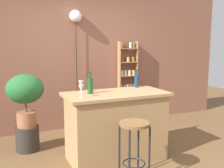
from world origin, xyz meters
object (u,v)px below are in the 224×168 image
(wine_glass_left, at_px, (81,89))
(bottle_spirits_clear, at_px, (90,85))
(pendant_globe_light, at_px, (76,18))
(spice_shelf, at_px, (128,81))
(bottle_vinegar, at_px, (136,80))
(potted_plant, at_px, (25,93))
(wine_glass_center, at_px, (81,84))
(plant_stool, at_px, (28,138))
(bar_stool, at_px, (134,138))

(wine_glass_left, bearing_deg, bottle_spirits_clear, 48.20)
(wine_glass_left, bearing_deg, pendant_globe_light, 75.58)
(spice_shelf, distance_m, bottle_vinegar, 1.34)
(spice_shelf, relative_size, potted_plant, 2.08)
(wine_glass_center, bearing_deg, spice_shelf, 42.73)
(plant_stool, xyz_separation_m, bottle_spirits_clear, (0.78, -0.73, 0.88))
(bar_stool, bearing_deg, bottle_vinegar, 60.02)
(spice_shelf, xyz_separation_m, wine_glass_center, (-1.39, -1.28, 0.20))
(potted_plant, bearing_deg, spice_shelf, 18.70)
(potted_plant, distance_m, bottle_spirits_clear, 1.08)
(wine_glass_left, xyz_separation_m, wine_glass_center, (0.11, 0.37, 0.00))
(plant_stool, relative_size, bottle_vinegar, 1.35)
(plant_stool, bearing_deg, wine_glass_center, -39.84)
(plant_stool, height_order, pendant_globe_light, pendant_globe_light)
(wine_glass_center, distance_m, pendant_globe_light, 1.69)
(bottle_vinegar, height_order, wine_glass_center, bottle_vinegar)
(bottle_vinegar, bearing_deg, bar_stool, -119.98)
(spice_shelf, relative_size, bottle_spirits_clear, 5.60)
(plant_stool, relative_size, wine_glass_center, 2.32)
(bottle_vinegar, height_order, pendant_globe_light, pendant_globe_light)
(bar_stool, distance_m, potted_plant, 1.86)
(bar_stool, height_order, spice_shelf, spice_shelf)
(wine_glass_left, xyz_separation_m, pendant_globe_light, (0.43, 1.68, 1.02))
(potted_plant, xyz_separation_m, bottle_vinegar, (1.60, -0.53, 0.16))
(potted_plant, relative_size, wine_glass_left, 4.90)
(bottle_vinegar, bearing_deg, spice_shelf, 68.76)
(wine_glass_left, distance_m, wine_glass_center, 0.38)
(spice_shelf, xyz_separation_m, wine_glass_left, (-1.50, -1.65, 0.20))
(spice_shelf, bearing_deg, pendant_globe_light, 178.53)
(bar_stool, distance_m, bottle_spirits_clear, 0.96)
(bottle_spirits_clear, xyz_separation_m, pendant_globe_light, (0.24, 1.46, 1.02))
(wine_glass_center, xyz_separation_m, pendant_globe_light, (0.32, 1.31, 1.02))
(pendant_globe_light, bearing_deg, plant_stool, -144.22)
(bottle_spirits_clear, bearing_deg, pendant_globe_light, 80.70)
(bottle_spirits_clear, bearing_deg, spice_shelf, 47.72)
(bottle_vinegar, xyz_separation_m, wine_glass_center, (-0.91, -0.05, 0.01))
(spice_shelf, bearing_deg, plant_stool, -161.30)
(bottle_spirits_clear, relative_size, pendant_globe_light, 0.13)
(plant_stool, relative_size, wine_glass_left, 2.32)
(bottle_spirits_clear, bearing_deg, potted_plant, 136.71)
(spice_shelf, bearing_deg, bottle_vinegar, -111.24)
(bar_stool, height_order, bottle_vinegar, bottle_vinegar)
(spice_shelf, relative_size, bottle_vinegar, 5.93)
(potted_plant, distance_m, wine_glass_left, 1.12)
(potted_plant, xyz_separation_m, wine_glass_left, (0.58, -0.94, 0.18))
(pendant_globe_light, bearing_deg, potted_plant, -144.22)
(potted_plant, bearing_deg, wine_glass_center, -39.84)
(bar_stool, relative_size, potted_plant, 0.92)
(potted_plant, bearing_deg, plant_stool, 0.00)
(bar_stool, bearing_deg, plant_stool, 124.97)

